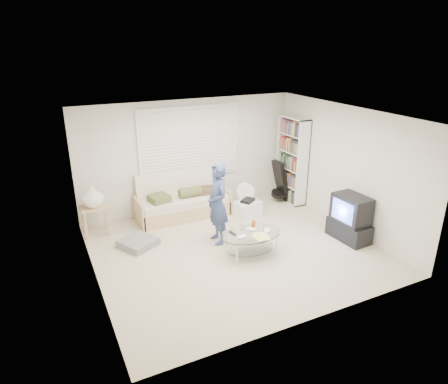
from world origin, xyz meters
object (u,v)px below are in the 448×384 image
bookshelf (292,160)px  coffee_table (251,237)px  tv_unit (350,218)px  futon_sofa (182,202)px

bookshelf → coffee_table: size_ratio=1.74×
tv_unit → coffee_table: (-2.02, 0.31, -0.10)m
bookshelf → coffee_table: (-2.14, -1.87, -0.67)m
coffee_table → tv_unit: bearing=-8.6°
futon_sofa → coffee_table: (0.53, -2.16, 0.02)m
futon_sofa → bookshelf: 2.77m
futon_sofa → coffee_table: bearing=-76.3°
futon_sofa → tv_unit: 3.55m
coffee_table → bookshelf: bearing=41.2°
bookshelf → tv_unit: bookshelf is taller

